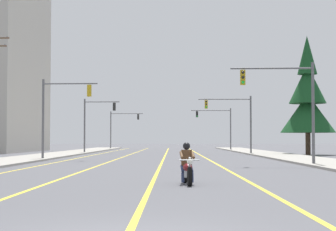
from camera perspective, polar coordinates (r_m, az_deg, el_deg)
The scene contains 14 objects.
lane_stripe_center at distance 54.06m, azimuth -0.32°, elevation -4.08°, with size 0.16×100.00×0.01m, color yellow.
lane_stripe_left at distance 54.24m, azimuth -4.24°, elevation -4.06°, with size 0.16×100.00×0.01m, color yellow.
lane_stripe_right at distance 54.13m, azimuth 3.44°, elevation -4.07°, with size 0.16×100.00×0.01m, color yellow.
lane_stripe_far_left at distance 54.64m, azimuth -7.92°, elevation -4.04°, with size 0.16×100.00×0.01m, color yellow.
sidewalk_kerb_right at distance 50.07m, azimuth 12.01°, elevation -4.08°, with size 4.40×110.00×0.14m, color #9E998E.
sidewalk_kerb_left at distance 50.40m, azimuth -12.81°, elevation -4.06°, with size 4.40×110.00×0.14m, color #9E998E.
motorcycle_with_rider at distance 19.94m, azimuth 1.92°, elevation -5.22°, with size 0.70×2.19×1.46m.
traffic_signal_near_right at distance 34.92m, azimuth 12.00°, elevation 1.81°, with size 5.01×0.37×6.20m.
traffic_signal_near_left at distance 44.43m, azimuth -10.89°, elevation 0.85°, with size 4.30×0.43×6.20m.
traffic_signal_mid_right at distance 60.79m, azimuth 6.75°, elevation 0.03°, with size 5.67×0.50×6.20m.
traffic_signal_mid_left at distance 65.21m, azimuth -7.36°, elevation -0.22°, with size 4.09×0.45×6.20m.
traffic_signal_far_right at distance 84.04m, azimuth 5.11°, elevation -0.65°, with size 5.92×0.55×6.20m.
traffic_signal_far_left at distance 93.98m, azimuth -4.80°, elevation -0.85°, with size 5.41×0.37×6.20m.
conifer_tree_right_verge_far at distance 59.90m, azimuth 13.79°, elevation 1.52°, with size 5.56×5.56×12.24m.
Camera 1 is at (0.76, -9.04, 1.55)m, focal length 60.94 mm.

